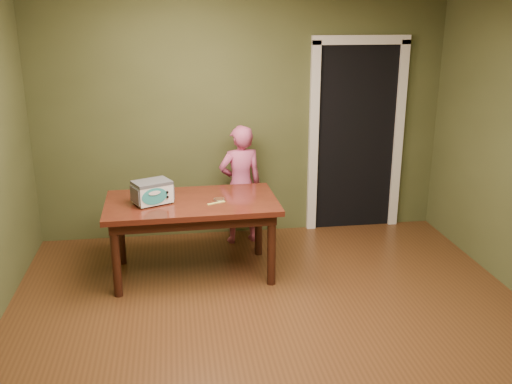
{
  "coord_description": "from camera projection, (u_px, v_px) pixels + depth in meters",
  "views": [
    {
      "loc": [
        -0.75,
        -3.66,
        2.45
      ],
      "look_at": [
        -0.07,
        1.0,
        0.95
      ],
      "focal_mm": 40.0,
      "sensor_mm": 36.0,
      "label": 1
    }
  ],
  "objects": [
    {
      "name": "floor",
      "position": [
        284.0,
        351.0,
        4.29
      ],
      "size": [
        5.0,
        5.0,
        0.0
      ],
      "primitive_type": "plane",
      "color": "#543018",
      "rests_on": "ground"
    },
    {
      "name": "room_shell",
      "position": [
        288.0,
        128.0,
        3.78
      ],
      "size": [
        4.52,
        5.02,
        2.61
      ],
      "color": "#4C532C",
      "rests_on": "ground"
    },
    {
      "name": "child",
      "position": [
        241.0,
        185.0,
        6.16
      ],
      "size": [
        0.52,
        0.39,
        1.31
      ],
      "primitive_type": "imported",
      "rotation": [
        0.0,
        0.0,
        3.32
      ],
      "color": "#C14F7C",
      "rests_on": "floor"
    },
    {
      "name": "baking_pan",
      "position": [
        219.0,
        199.0,
        5.34
      ],
      "size": [
        0.1,
        0.1,
        0.02
      ],
      "color": "silver",
      "rests_on": "dining_table"
    },
    {
      "name": "toy_oven",
      "position": [
        152.0,
        191.0,
        5.23
      ],
      "size": [
        0.4,
        0.35,
        0.22
      ],
      "rotation": [
        0.0,
        0.0,
        0.43
      ],
      "color": "#4C4F54",
      "rests_on": "dining_table"
    },
    {
      "name": "doorway",
      "position": [
        348.0,
        133.0,
        6.77
      ],
      "size": [
        1.1,
        0.66,
        2.25
      ],
      "color": "black",
      "rests_on": "ground"
    },
    {
      "name": "spatula",
      "position": [
        216.0,
        203.0,
        5.27
      ],
      "size": [
        0.17,
        0.1,
        0.01
      ],
      "primitive_type": "cube",
      "rotation": [
        0.0,
        0.0,
        0.43
      ],
      "color": "#D8CE5E",
      "rests_on": "dining_table"
    },
    {
      "name": "dining_table",
      "position": [
        192.0,
        210.0,
        5.38
      ],
      "size": [
        1.62,
        0.94,
        0.75
      ],
      "rotation": [
        0.0,
        0.0,
        0.02
      ],
      "color": "#3E160E",
      "rests_on": "floor"
    }
  ]
}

